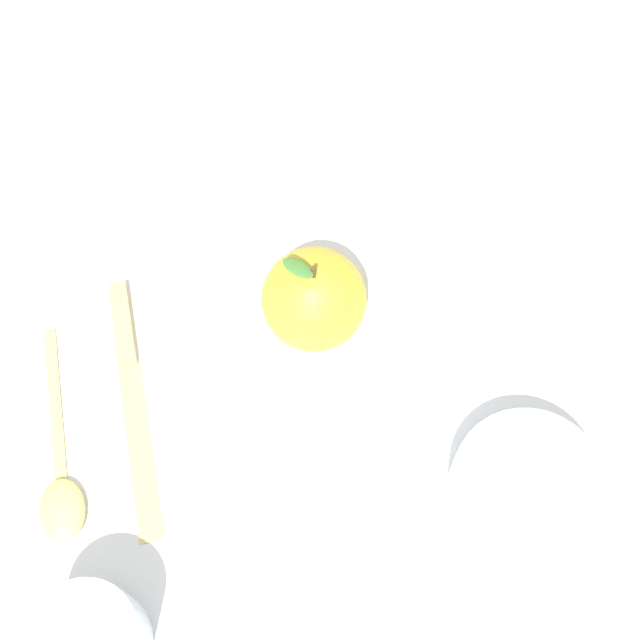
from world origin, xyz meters
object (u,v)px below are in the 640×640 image
knife (131,383)px  spoon (61,485)px  apple (314,299)px  side_bowl (527,487)px  cup (91,638)px  dinner_plate (320,325)px

knife → spoon: (0.04, 0.09, 0.00)m
apple → side_bowl: size_ratio=0.83×
apple → side_bowl: apple is taller
apple → spoon: size_ratio=0.55×
knife → apple: bearing=-154.5°
side_bowl → cup: (0.29, 0.14, 0.01)m
dinner_plate → spoon: dinner_plate is taller
apple → spoon: (0.17, 0.15, -0.05)m
cup → knife: 0.19m
side_bowl → cup: size_ratio=1.57×
apple → spoon: apple is taller
spoon → side_bowl: bearing=-173.8°
dinner_plate → side_bowl: bearing=145.6°
side_bowl → cup: bearing=26.2°
apple → side_bowl: 0.21m
dinner_plate → knife: size_ratio=1.18×
dinner_plate → spoon: (0.18, 0.15, -0.00)m
apple → cup: apple is taller
apple → knife: 0.16m
dinner_plate → apple: 0.05m
dinner_plate → knife: (0.14, 0.06, -0.01)m
cup → spoon: bearing=-62.6°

